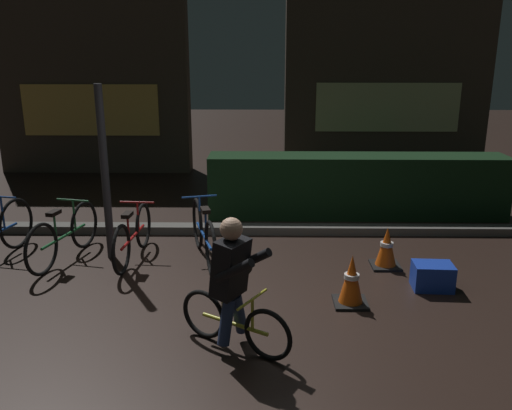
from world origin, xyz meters
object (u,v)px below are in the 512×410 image
(street_post, at_px, (105,174))
(traffic_cone_far, at_px, (387,248))
(parked_bike_center_left, at_px, (133,236))
(blue_crate, at_px, (432,276))
(parked_bike_left_mid, at_px, (64,235))
(parked_bike_center_right, at_px, (204,234))
(traffic_cone_near, at_px, (351,281))
(cyclist, at_px, (233,283))

(street_post, xyz_separation_m, traffic_cone_far, (3.55, -0.27, -0.87))
(street_post, height_order, traffic_cone_far, street_post)
(parked_bike_center_left, bearing_deg, blue_crate, -99.16)
(parked_bike_left_mid, height_order, blue_crate, parked_bike_left_mid)
(parked_bike_center_left, relative_size, traffic_cone_far, 2.98)
(street_post, bearing_deg, parked_bike_center_right, -4.86)
(parked_bike_center_right, xyz_separation_m, traffic_cone_near, (1.70, -1.19, -0.09))
(traffic_cone_far, distance_m, blue_crate, 0.75)
(parked_bike_center_left, height_order, blue_crate, parked_bike_center_left)
(traffic_cone_near, distance_m, blue_crate, 1.08)
(cyclist, bearing_deg, blue_crate, 61.36)
(parked_bike_left_mid, relative_size, blue_crate, 3.62)
(parked_bike_center_right, bearing_deg, cyclist, 177.88)
(parked_bike_left_mid, bearing_deg, street_post, -67.78)
(traffic_cone_far, xyz_separation_m, cyclist, (-1.81, -1.90, 0.38))
(parked_bike_center_left, relative_size, blue_crate, 3.53)
(parked_bike_center_left, distance_m, traffic_cone_far, 3.23)
(traffic_cone_far, distance_m, cyclist, 2.65)
(street_post, distance_m, blue_crate, 4.15)
(traffic_cone_near, relative_size, cyclist, 0.45)
(parked_bike_left_mid, height_order, cyclist, cyclist)
(street_post, relative_size, parked_bike_center_right, 1.33)
(parked_bike_left_mid, bearing_deg, parked_bike_center_right, -78.03)
(street_post, xyz_separation_m, cyclist, (1.74, -2.16, -0.49))
(cyclist, bearing_deg, parked_bike_center_left, 155.70)
(traffic_cone_near, height_order, blue_crate, traffic_cone_near)
(parked_bike_center_right, height_order, cyclist, cyclist)
(blue_crate, relative_size, cyclist, 0.35)
(traffic_cone_far, bearing_deg, parked_bike_left_mid, 177.68)
(traffic_cone_far, bearing_deg, street_post, 175.71)
(traffic_cone_far, bearing_deg, parked_bike_center_right, 176.01)
(parked_bike_left_mid, height_order, traffic_cone_far, parked_bike_left_mid)
(parked_bike_center_left, distance_m, cyclist, 2.54)
(parked_bike_left_mid, bearing_deg, blue_crate, -87.93)
(parked_bike_center_left, height_order, traffic_cone_near, parked_bike_center_left)
(street_post, height_order, blue_crate, street_post)
(parked_bike_left_mid, xyz_separation_m, parked_bike_center_right, (1.80, -0.01, 0.02))
(parked_bike_center_left, bearing_deg, parked_bike_center_right, -88.20)
(traffic_cone_near, xyz_separation_m, traffic_cone_far, (0.60, 1.03, -0.02))
(parked_bike_left_mid, xyz_separation_m, blue_crate, (4.50, -0.80, -0.19))
(street_post, height_order, parked_bike_left_mid, street_post)
(parked_bike_center_left, height_order, parked_bike_center_right, parked_bike_center_right)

